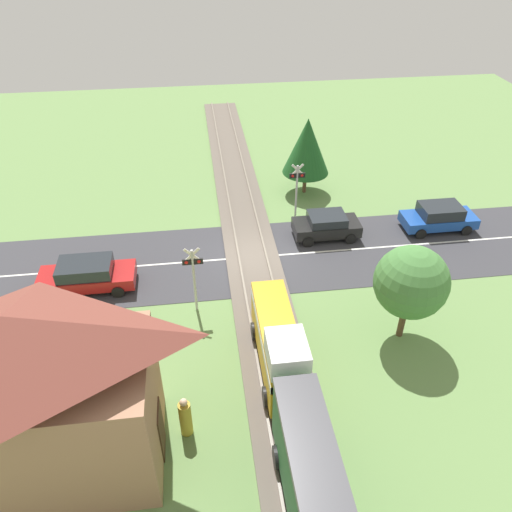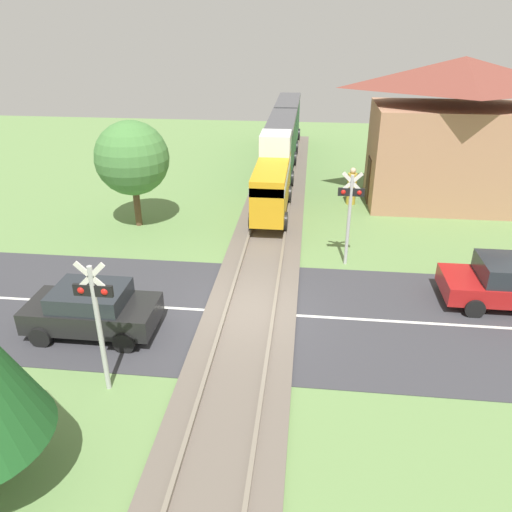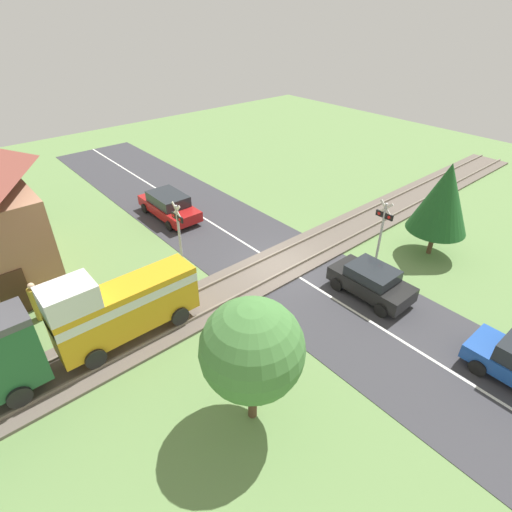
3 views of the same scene
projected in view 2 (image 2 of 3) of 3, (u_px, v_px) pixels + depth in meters
The scene contains 10 objects.
ground_plane at pixel (250, 313), 15.22m from camera, with size 60.00×60.00×0.00m, color #66894C.
road_surface at pixel (250, 313), 15.21m from camera, with size 48.00×6.40×0.02m.
track_bed at pixel (250, 311), 15.19m from camera, with size 2.80×48.00×0.24m.
train at pixel (282, 142), 27.31m from camera, with size 1.58×18.33×3.18m.
car_near_crossing at pixel (92, 309), 14.03m from camera, with size 3.64×1.87×1.42m.
crossing_signal_west_approach at pixel (97, 311), 11.24m from camera, with size 0.90×0.18×3.46m.
crossing_signal_east_approach at pixel (350, 207), 17.27m from camera, with size 0.90×0.18×3.46m.
station_building at pixel (452, 136), 22.62m from camera, with size 7.66×4.46×6.61m.
pedestrian_by_station at pixel (352, 188), 23.61m from camera, with size 0.44×0.44×1.77m.
tree_roadside_hedge at pixel (132, 158), 20.31m from camera, with size 3.03×3.03×4.44m.
Camera 2 is at (1.59, -12.81, 8.25)m, focal length 35.00 mm.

